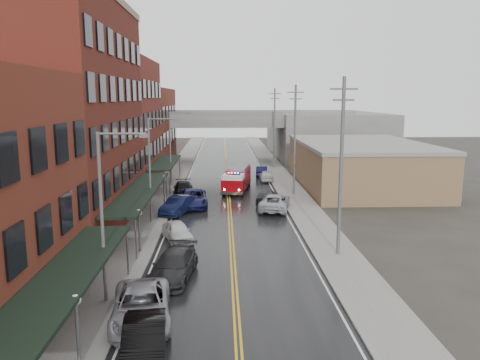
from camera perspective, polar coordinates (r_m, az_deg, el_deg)
name	(u,v)px	position (r m, az deg, el deg)	size (l,w,h in m)	color
road	(229,206)	(46.54, -1.32, -3.19)	(11.00, 160.00, 0.02)	black
sidewalk_left	(155,206)	(47.00, -10.27, -3.14)	(3.00, 160.00, 0.15)	slate
sidewalk_right	(302,205)	(47.20, 7.59, -3.01)	(3.00, 160.00, 0.15)	slate
curb_left	(172,206)	(46.79, -8.27, -3.14)	(0.30, 160.00, 0.15)	gray
curb_right	(286,205)	(46.95, 5.60, -3.04)	(0.30, 160.00, 0.15)	gray
brick_building_b	(65,118)	(40.37, -20.60, 7.04)	(9.00, 20.00, 18.00)	maroon
brick_building_c	(115,125)	(57.30, -15.03, 6.54)	(9.00, 15.00, 15.00)	maroon
brick_building_far	(141,128)	(74.53, -12.02, 6.24)	(9.00, 20.00, 12.00)	maroon
tan_building	(360,166)	(58.32, 14.44, 1.68)	(14.00, 22.00, 5.00)	#836346
right_far_block	(324,134)	(87.57, 10.17, 5.53)	(18.00, 30.00, 8.00)	slate
awning_0	(64,279)	(21.87, -20.67, -11.20)	(2.60, 16.00, 3.09)	black
awning_1	(140,191)	(39.66, -12.08, -1.34)	(2.60, 18.00, 3.09)	black
awning_2	(165,162)	(56.74, -9.09, 2.14)	(2.60, 13.00, 3.09)	black
globe_lamp_0	(76,314)	(20.06, -19.33, -15.18)	(0.44, 0.44, 3.12)	#59595B
globe_lamp_1	(139,221)	(32.90, -12.22, -4.90)	(0.44, 0.44, 3.12)	#59595B
globe_lamp_2	(164,184)	(46.42, -9.26, -0.45)	(0.44, 0.44, 3.12)	#59595B
street_lamp_0	(106,207)	(24.65, -16.00, -3.20)	(2.64, 0.22, 9.00)	#59595B
street_lamp_1	(152,163)	(40.12, -10.62, 2.02)	(2.64, 0.22, 9.00)	#59595B
street_lamp_2	(172,144)	(55.88, -8.25, 4.32)	(2.64, 0.22, 9.00)	#59595B
utility_pole_0	(341,164)	(31.60, 12.23, 1.88)	(1.80, 0.24, 12.00)	#59595B
utility_pole_1	(295,138)	(51.09, 6.69, 5.08)	(1.80, 0.24, 12.00)	#59595B
utility_pole_2	(274,127)	(70.87, 4.21, 6.50)	(1.80, 0.24, 12.00)	#59595B
overpass	(226,126)	(77.44, -1.70, 6.58)	(40.00, 10.00, 7.50)	slate
fire_truck	(237,179)	(53.59, -0.41, 0.18)	(4.02, 7.80, 2.74)	maroon
parked_car_left_1	(144,343)	(20.54, -11.59, -18.86)	(1.72, 4.94, 1.63)	black
parked_car_left_2	(141,306)	(23.61, -11.95, -14.83)	(2.73, 5.93, 1.65)	#929399
parked_car_left_3	(173,266)	(28.53, -8.11, -10.30)	(2.24, 5.51, 1.60)	black
parked_car_left_4	(177,231)	(35.77, -7.65, -6.20)	(1.69, 4.21, 1.43)	silver
parked_car_left_5	(178,205)	(43.73, -7.51, -3.05)	(1.74, 5.00, 1.65)	black
parked_car_left_6	(193,198)	(46.43, -5.78, -2.23)	(2.78, 6.02, 1.67)	#111341
parked_car_left_7	(183,189)	(51.90, -6.95, -1.06)	(2.07, 5.09, 1.48)	black
parked_car_right_0	(275,202)	(44.88, 4.25, -2.68)	(2.66, 5.76, 1.60)	#AEB2B7
parked_car_right_1	(267,197)	(47.54, 3.37, -2.08)	(1.94, 4.78, 1.39)	#2A2A2C
parked_car_right_2	(266,176)	(60.32, 3.23, 0.53)	(1.68, 4.19, 1.43)	#B8B8B8
parked_car_right_3	(262,171)	(64.11, 2.65, 1.10)	(1.49, 4.28, 1.41)	black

